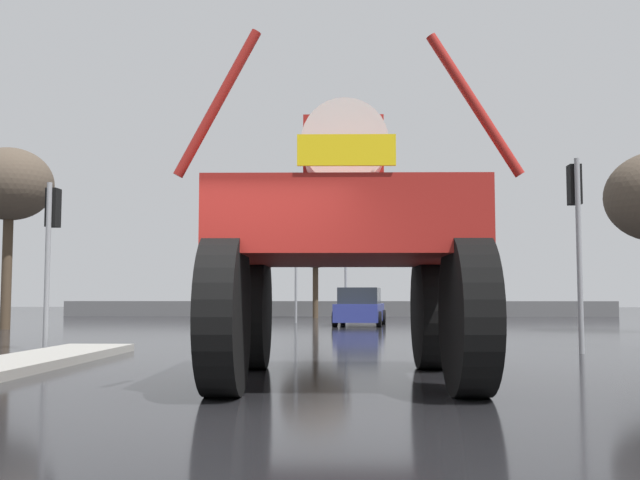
{
  "coord_description": "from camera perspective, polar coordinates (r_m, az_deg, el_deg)",
  "views": [
    {
      "loc": [
        1.27,
        -6.96,
        1.15
      ],
      "look_at": [
        0.65,
        5.41,
        2.1
      ],
      "focal_mm": 41.94,
      "sensor_mm": 36.0,
      "label": 1
    }
  ],
  "objects": [
    {
      "name": "roadside_barrier",
      "position": [
        44.41,
        1.25,
        -5.27
      ],
      "size": [
        32.84,
        0.24,
        0.9
      ],
      "primitive_type": "cube",
      "color": "#59595B",
      "rests_on": "ground"
    },
    {
      "name": "traffic_signal_far_left",
      "position": [
        33.2,
        -1.82,
        -1.64
      ],
      "size": [
        0.24,
        0.55,
        3.74
      ],
      "color": "gray",
      "rests_on": "ground"
    },
    {
      "name": "bare_tree_far_center",
      "position": [
        40.7,
        -0.35,
        0.17
      ],
      "size": [
        3.88,
        3.88,
        6.03
      ],
      "color": "#473828",
      "rests_on": "ground"
    },
    {
      "name": "ground_plane",
      "position": [
        25.01,
        -0.04,
        -7.0
      ],
      "size": [
        120.0,
        120.0,
        0.0
      ],
      "primitive_type": "plane",
      "color": "black"
    },
    {
      "name": "oversize_sprayer",
      "position": [
        10.45,
        1.81,
        -0.2
      ],
      "size": [
        4.09,
        5.39,
        4.31
      ],
      "rotation": [
        0.0,
        0.0,
        1.61
      ],
      "color": "black",
      "rests_on": "ground"
    },
    {
      "name": "traffic_signal_far_right",
      "position": [
        33.09,
        1.98,
        -1.75
      ],
      "size": [
        0.24,
        0.55,
        3.64
      ],
      "color": "gray",
      "rests_on": "ground"
    },
    {
      "name": "bare_tree_left",
      "position": [
        29.25,
        -22.61,
        3.85
      ],
      "size": [
        3.09,
        3.09,
        6.53
      ],
      "color": "#473828",
      "rests_on": "ground"
    },
    {
      "name": "traffic_signal_near_left",
      "position": [
        17.09,
        -19.8,
        0.84
      ],
      "size": [
        0.24,
        0.54,
        3.6
      ],
      "color": "gray",
      "rests_on": "ground"
    },
    {
      "name": "sedan_ahead",
      "position": [
        30.13,
        3.06,
        -5.19
      ],
      "size": [
        2.19,
        4.24,
        1.52
      ],
      "rotation": [
        0.0,
        0.0,
        1.48
      ],
      "color": "navy",
      "rests_on": "ground"
    },
    {
      "name": "traffic_signal_near_right",
      "position": [
        16.44,
        18.94,
        2.09
      ],
      "size": [
        0.24,
        0.54,
        4.02
      ],
      "color": "gray",
      "rests_on": "ground"
    }
  ]
}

